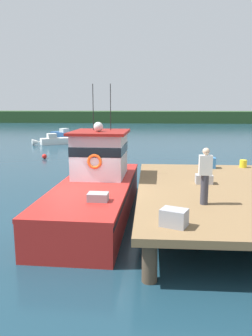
{
  "coord_description": "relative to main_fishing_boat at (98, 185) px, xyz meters",
  "views": [
    {
      "loc": [
        2.16,
        -11.2,
        4.04
      ],
      "look_at": [
        1.2,
        2.41,
        1.4
      ],
      "focal_mm": 35.7,
      "sensor_mm": 36.0,
      "label": 1
    }
  ],
  "objects": [
    {
      "name": "mooring_buoy_spare_mooring",
      "position": [
        -9.53,
        27.49,
        -0.8
      ],
      "size": [
        0.41,
        0.41,
        0.41
      ],
      "primitive_type": "sphere",
      "color": "red",
      "rests_on": "ground"
    },
    {
      "name": "dock",
      "position": [
        4.58,
        -0.97,
        0.07
      ],
      "size": [
        6.0,
        9.0,
        1.2
      ],
      "color": "#4C3D2D",
      "rests_on": "ground"
    },
    {
      "name": "deckhand_by_the_boat",
      "position": [
        3.52,
        -2.82,
        1.05
      ],
      "size": [
        0.36,
        0.22,
        1.63
      ],
      "color": "#383842",
      "rests_on": "dock"
    },
    {
      "name": "far_shoreline",
      "position": [
        -0.22,
        61.03,
        0.19
      ],
      "size": [
        120.0,
        8.0,
        2.4
      ],
      "primitive_type": "cube",
      "color": "#284723",
      "rests_on": "ground"
    },
    {
      "name": "mooring_buoy_inshore",
      "position": [
        -5.84,
        11.84,
        -0.83
      ],
      "size": [
        0.36,
        0.36,
        0.36
      ],
      "primitive_type": "sphere",
      "color": "red",
      "rests_on": "ground"
    },
    {
      "name": "ground_plane",
      "position": [
        -0.22,
        -0.97,
        -1.01
      ],
      "size": [
        200.0,
        200.0,
        0.0
      ],
      "primitive_type": "plane",
      "color": "#193847"
    },
    {
      "name": "main_fishing_boat",
      "position": [
        0.0,
        0.0,
        0.0
      ],
      "size": [
        2.82,
        9.86,
        4.8
      ],
      "color": "red",
      "rests_on": "ground"
    },
    {
      "name": "bait_bucket",
      "position": [
        6.18,
        2.99,
        0.36
      ],
      "size": [
        0.32,
        0.32,
        0.34
      ],
      "primitive_type": "cylinder",
      "color": "yellow",
      "rests_on": "dock"
    },
    {
      "name": "crate_stack_near_edge",
      "position": [
        2.54,
        -4.64,
        0.4
      ],
      "size": [
        0.72,
        0.64,
        0.41
      ],
      "primitive_type": "cube",
      "rotation": [
        0.0,
        0.0,
        -0.4
      ],
      "color": "#9E9EA3",
      "rests_on": "dock"
    },
    {
      "name": "moored_boat_far_right",
      "position": [
        -7.58,
        20.77,
        -0.63
      ],
      "size": [
        4.15,
        2.8,
        1.08
      ],
      "color": "white",
      "rests_on": "ground"
    },
    {
      "name": "crate_single_far",
      "position": [
        3.92,
        -0.26,
        0.36
      ],
      "size": [
        0.61,
        0.45,
        0.32
      ],
      "primitive_type": "cube",
      "rotation": [
        0.0,
        0.0,
        -0.02
      ],
      "color": "#9E9EA3",
      "rests_on": "dock"
    },
    {
      "name": "crate_single_by_cleat",
      "position": [
        4.59,
        2.76,
        0.43
      ],
      "size": [
        0.63,
        0.48,
        0.47
      ],
      "primitive_type": "cube",
      "rotation": [
        0.0,
        0.0,
        -0.07
      ],
      "color": "#3370B2",
      "rests_on": "dock"
    },
    {
      "name": "moored_boat_far_left",
      "position": [
        -8.56,
        27.82,
        -0.63
      ],
      "size": [
        3.74,
        3.46,
        1.08
      ],
      "color": "#285184",
      "rests_on": "ground"
    }
  ]
}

